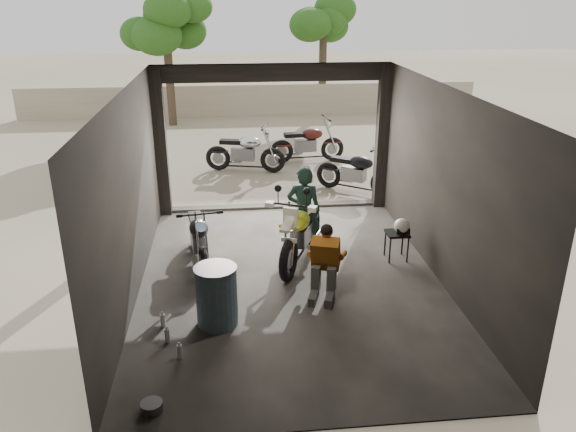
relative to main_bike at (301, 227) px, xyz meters
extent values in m
plane|color=#7A6D56|center=(-0.27, -0.75, -0.67)|extent=(80.00, 80.00, 0.00)
cube|color=#2D2B28|center=(-0.27, -0.75, -0.66)|extent=(5.00, 7.00, 0.02)
plane|color=black|center=(-0.27, -0.75, 2.53)|extent=(7.00, 7.00, 0.00)
cube|color=black|center=(-0.27, -4.25, 0.93)|extent=(5.00, 0.02, 3.20)
cube|color=black|center=(-2.77, -0.75, 0.93)|extent=(0.02, 7.00, 3.20)
cube|color=black|center=(2.23, -0.75, 0.93)|extent=(0.02, 7.00, 3.20)
cube|color=black|center=(-2.65, 2.63, 0.93)|extent=(0.24, 0.24, 3.20)
cube|color=black|center=(2.11, 2.63, 0.93)|extent=(0.24, 0.24, 3.20)
cube|color=black|center=(-0.27, 2.67, 2.35)|extent=(5.00, 0.16, 0.36)
cube|color=#2D2B28|center=(-0.27, 2.75, -0.63)|extent=(5.00, 0.25, 0.08)
cube|color=gray|center=(-0.27, 13.25, -0.07)|extent=(18.00, 0.30, 1.20)
cylinder|color=#382B1E|center=(-3.27, 11.75, 1.12)|extent=(0.30, 0.30, 3.58)
ellipsoid|color=#1E4C14|center=(-3.27, 11.75, 3.36)|extent=(2.20, 2.20, 3.14)
cylinder|color=#382B1E|center=(2.53, 13.25, 0.93)|extent=(0.30, 0.30, 3.20)
ellipsoid|color=#1E4C14|center=(2.53, 13.25, 2.93)|extent=(2.20, 2.20, 2.80)
imported|color=black|center=(0.09, 0.33, 0.18)|extent=(0.68, 0.51, 1.69)
cube|color=black|center=(1.73, -0.12, -0.14)|extent=(0.39, 0.39, 0.04)
cylinder|color=black|center=(1.56, -0.28, -0.41)|extent=(0.03, 0.03, 0.52)
cylinder|color=black|center=(1.89, -0.28, -0.41)|extent=(0.03, 0.03, 0.52)
cylinder|color=black|center=(1.56, 0.04, -0.41)|extent=(0.03, 0.03, 0.52)
cylinder|color=black|center=(1.89, 0.04, -0.41)|extent=(0.03, 0.03, 0.52)
ellipsoid|color=white|center=(1.79, -0.15, 0.01)|extent=(0.31, 0.32, 0.27)
cylinder|color=#40596B|center=(-1.48, -1.96, -0.20)|extent=(0.64, 0.64, 0.93)
cylinder|color=black|center=(2.72, 3.44, 0.51)|extent=(0.08, 0.08, 2.35)
cylinder|color=silver|center=(2.72, 3.42, 1.47)|extent=(0.85, 0.03, 0.85)
camera|label=1|loc=(-1.20, -9.11, 3.88)|focal=35.00mm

